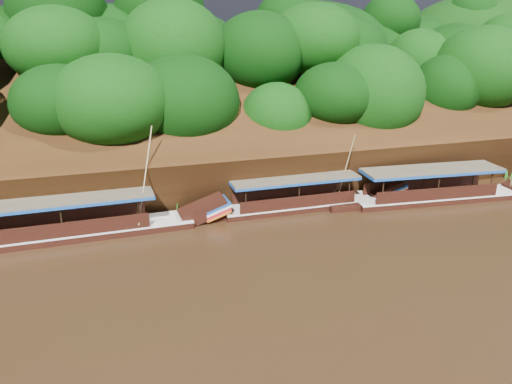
{
  "coord_description": "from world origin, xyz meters",
  "views": [
    {
      "loc": [
        -10.4,
        -20.52,
        11.81
      ],
      "look_at": [
        -1.62,
        7.0,
        1.94
      ],
      "focal_mm": 35.0,
      "sensor_mm": 36.0,
      "label": 1
    }
  ],
  "objects": [
    {
      "name": "riverbank",
      "position": [
        -0.01,
        22.73,
        1.89
      ],
      "size": [
        120.0,
        30.06,
        19.4
      ],
      "color": "black",
      "rests_on": "ground"
    },
    {
      "name": "ground",
      "position": [
        0.0,
        0.0,
        0.0
      ],
      "size": [
        160.0,
        160.0,
        0.0
      ],
      "primitive_type": "plane",
      "color": "black",
      "rests_on": "ground"
    },
    {
      "name": "boat_0",
      "position": [
        12.45,
        6.73,
        0.54
      ],
      "size": [
        14.74,
        3.36,
        5.31
      ],
      "rotation": [
        0.0,
        0.0,
        -0.09
      ],
      "color": "black",
      "rests_on": "ground"
    },
    {
      "name": "reeds",
      "position": [
        -1.91,
        9.64,
        0.89
      ],
      "size": [
        50.29,
        2.51,
        2.25
      ],
      "color": "#2A731C",
      "rests_on": "ground"
    },
    {
      "name": "boat_2",
      "position": [
        -11.29,
        7.99,
        0.55
      ],
      "size": [
        15.55,
        2.72,
        6.53
      ],
      "rotation": [
        0.0,
        0.0,
        0.02
      ],
      "color": "black",
      "rests_on": "ground"
    },
    {
      "name": "boat_1",
      "position": [
        2.75,
        8.27,
        0.51
      ],
      "size": [
        12.95,
        2.38,
        5.43
      ],
      "rotation": [
        0.0,
        0.0,
        -0.01
      ],
      "color": "black",
      "rests_on": "ground"
    }
  ]
}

